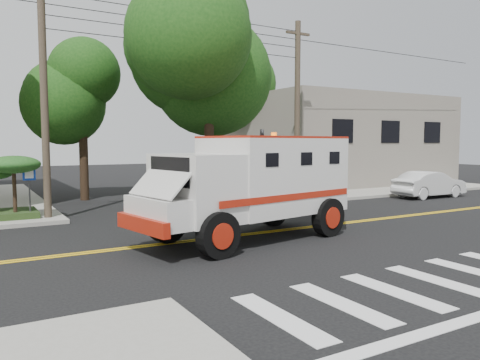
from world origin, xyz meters
TOP-DOWN VIEW (x-y plane):
  - ground at (0.00, 0.00)m, footprint 100.00×100.00m
  - sidewalk_ne at (13.50, 13.50)m, footprint 17.00×17.00m
  - building_right at (15.00, 14.00)m, footprint 14.00×12.00m
  - utility_pole_left at (-5.60, 6.00)m, footprint 0.28×0.28m
  - utility_pole_right at (6.30, 6.20)m, footprint 0.28×0.28m
  - tree_main at (1.94, 6.21)m, footprint 6.08×5.70m
  - tree_left at (-2.68, 11.79)m, footprint 4.48×4.20m
  - tree_right at (8.84, 15.77)m, footprint 4.80×4.50m
  - traffic_signal at (3.80, 5.60)m, footprint 0.15×0.18m
  - accessibility_sign at (-6.20, 6.17)m, footprint 0.45×0.10m
  - armored_truck at (-0.57, -0.70)m, footprint 7.35×3.85m
  - parked_sedan at (13.48, 3.80)m, footprint 4.36×1.59m
  - pedestrian_a at (5.50, 5.77)m, footprint 0.66×0.62m
  - pedestrian_b at (7.39, 5.50)m, footprint 0.96×0.80m

SIDE VIEW (x-z plane):
  - ground at x=0.00m, z-range 0.00..0.00m
  - sidewalk_ne at x=13.50m, z-range 0.00..0.15m
  - parked_sedan at x=13.48m, z-range 0.00..1.43m
  - pedestrian_a at x=5.50m, z-range 0.15..1.66m
  - pedestrian_b at x=7.39m, z-range 0.15..1.94m
  - accessibility_sign at x=-6.20m, z-range 0.35..2.38m
  - armored_truck at x=-0.57m, z-range 0.22..3.41m
  - traffic_signal at x=3.80m, z-range 0.43..4.03m
  - building_right at x=15.00m, z-range 0.15..6.15m
  - utility_pole_left at x=-5.60m, z-range 0.00..9.00m
  - utility_pole_right at x=6.30m, z-range 0.00..9.00m
  - tree_left at x=-2.68m, z-range 1.88..9.58m
  - tree_right at x=8.84m, z-range 1.99..10.19m
  - tree_main at x=1.94m, z-range 2.27..12.12m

